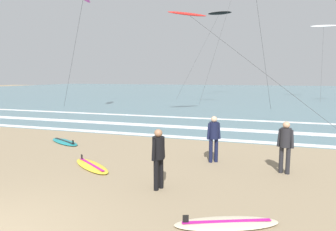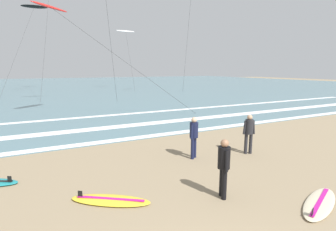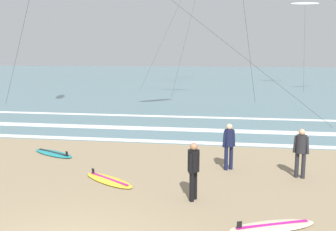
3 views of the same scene
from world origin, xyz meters
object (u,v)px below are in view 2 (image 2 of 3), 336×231
at_px(kite_black_low_near, 34,7).
at_px(kite_red_high_right, 51,8).
at_px(surfer_mid_group, 224,163).
at_px(surfboard_near_water, 110,200).
at_px(kite_white_far_right, 126,31).
at_px(surfer_right_near, 249,130).
at_px(surfer_left_far, 194,134).
at_px(surfboard_left_pile, 320,203).

relative_size(kite_black_low_near, kite_red_high_right, 1.06).
height_order(surfer_mid_group, surfboard_near_water, surfer_mid_group).
bearing_deg(kite_white_far_right, kite_black_low_near, -168.71).
relative_size(surfer_right_near, kite_red_high_right, 0.15).
bearing_deg(surfer_mid_group, kite_black_low_near, 96.46).
bearing_deg(surfer_right_near, kite_white_far_right, 80.16).
height_order(surfer_left_far, surfboard_left_pile, surfer_left_far).
bearing_deg(surfboard_near_water, surfer_right_near, 12.46).
bearing_deg(kite_red_high_right, kite_white_far_right, 61.64).
relative_size(surfer_right_near, surfboard_left_pile, 0.74).
relative_size(kite_red_high_right, kite_white_far_right, 1.13).
bearing_deg(surfer_right_near, surfboard_near_water, -167.54).
relative_size(surfer_mid_group, surfboard_near_water, 0.77).
distance_m(surfboard_near_water, kite_black_low_near, 35.34).
xyz_separation_m(surfboard_near_water, kite_white_far_right, (11.96, 36.10, 9.35)).
height_order(surfer_mid_group, surfer_left_far, same).
xyz_separation_m(surfer_left_far, kite_white_far_right, (8.29, 34.27, 8.44)).
distance_m(surfer_left_far, surfboard_left_pile, 4.54).
xyz_separation_m(surfboard_left_pile, kite_black_low_near, (-5.86, 35.98, 11.26)).
relative_size(surfboard_left_pile, kite_white_far_right, 0.22).
height_order(kite_black_low_near, kite_red_high_right, kite_black_low_near).
height_order(kite_red_high_right, kite_white_far_right, kite_white_far_right).
distance_m(surfer_left_far, surfboard_near_water, 4.20).
relative_size(surfer_right_near, surfer_left_far, 1.00).
relative_size(surfer_left_far, surfboard_near_water, 0.77).
bearing_deg(surfer_left_far, kite_black_low_near, 98.71).
bearing_deg(surfboard_left_pile, surfer_mid_group, 144.24).
bearing_deg(kite_white_far_right, surfer_left_far, -103.60).
bearing_deg(kite_white_far_right, surfer_mid_group, -103.93).
distance_m(surfer_right_near, kite_red_high_right, 15.04).
height_order(surfer_mid_group, surfer_right_near, same).
height_order(surfer_right_near, surfboard_near_water, surfer_right_near).
bearing_deg(kite_red_high_right, kite_black_low_near, 92.57).
height_order(surfer_mid_group, kite_white_far_right, kite_white_far_right).
xyz_separation_m(surfer_mid_group, kite_white_far_right, (9.22, 37.20, 8.44)).
distance_m(kite_black_low_near, kite_red_high_right, 20.46).
bearing_deg(kite_white_far_right, kite_red_high_right, -118.36).
height_order(surfer_right_near, kite_red_high_right, kite_red_high_right).
xyz_separation_m(surfboard_left_pile, kite_red_high_right, (-4.96, 15.93, 7.31)).
distance_m(surfboard_near_water, kite_white_far_right, 39.16).
relative_size(surfboard_near_water, kite_red_high_right, 0.19).
bearing_deg(surfer_left_far, surfer_right_near, -13.06).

